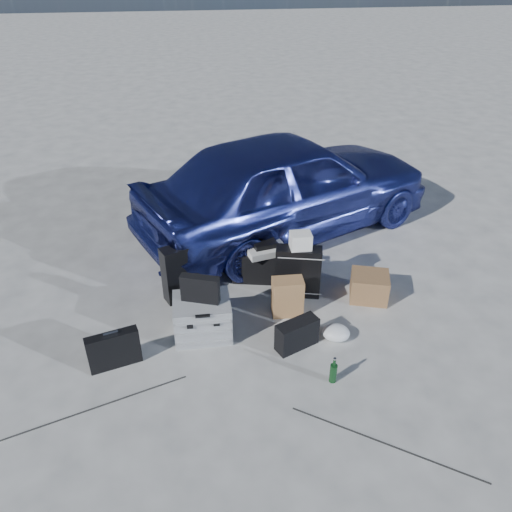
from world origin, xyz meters
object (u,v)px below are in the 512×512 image
at_px(briefcase, 114,350).
at_px(suitcase_left, 185,271).
at_px(cardboard_box, 369,286).
at_px(green_bottle, 334,370).
at_px(pelican_case, 202,317).
at_px(car, 288,184).
at_px(duffel_bag, 265,265).
at_px(suitcase_right, 298,272).

height_order(briefcase, suitcase_left, suitcase_left).
bearing_deg(cardboard_box, suitcase_left, 170.31).
bearing_deg(cardboard_box, green_bottle, -122.44).
bearing_deg(pelican_case, green_bottle, -36.23).
xyz_separation_m(car, pelican_case, (-1.28, -2.01, -0.49)).
xyz_separation_m(pelican_case, suitcase_left, (-0.14, 0.68, 0.12)).
xyz_separation_m(car, duffel_bag, (-0.49, -1.11, -0.51)).
distance_m(suitcase_right, green_bottle, 1.38).
xyz_separation_m(car, cardboard_box, (0.60, -1.68, -0.55)).
xyz_separation_m(briefcase, duffel_bag, (1.63, 1.24, -0.00)).
bearing_deg(suitcase_right, duffel_bag, 144.67).
bearing_deg(green_bottle, pelican_case, 143.36).
bearing_deg(pelican_case, suitcase_left, 102.24).
bearing_deg(cardboard_box, car, 109.80).
bearing_deg(cardboard_box, suitcase_right, 165.96).
xyz_separation_m(duffel_bag, cardboard_box, (1.09, -0.56, -0.03)).
xyz_separation_m(briefcase, suitcase_right, (1.95, 0.87, 0.11)).
distance_m(duffel_bag, green_bottle, 1.78).
distance_m(duffel_bag, cardboard_box, 1.23).
relative_size(cardboard_box, green_bottle, 1.53).
bearing_deg(duffel_bag, briefcase, -130.27).
bearing_deg(duffel_bag, pelican_case, -118.47).
relative_size(pelican_case, suitcase_left, 0.86).
xyz_separation_m(suitcase_left, cardboard_box, (2.02, -0.35, -0.18)).
xyz_separation_m(car, suitcase_left, (-1.42, -1.33, -0.37)).
bearing_deg(car, briefcase, 113.84).
relative_size(suitcase_left, cardboard_box, 1.62).
height_order(suitcase_left, duffel_bag, suitcase_left).
bearing_deg(green_bottle, car, 87.10).
height_order(briefcase, cardboard_box, briefcase).
bearing_deg(briefcase, car, 32.38).
xyz_separation_m(car, suitcase_right, (-0.17, -1.48, -0.40)).
distance_m(pelican_case, briefcase, 0.91).
bearing_deg(suitcase_right, car, 97.44).
height_order(briefcase, suitcase_right, suitcase_right).
bearing_deg(green_bottle, suitcase_left, 129.90).
bearing_deg(suitcase_left, car, 19.64).
height_order(suitcase_left, green_bottle, suitcase_left).
bearing_deg(car, green_bottle, 153.03).
distance_m(briefcase, green_bottle, 2.04).
height_order(car, suitcase_left, car).
bearing_deg(green_bottle, duffel_bag, 101.22).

